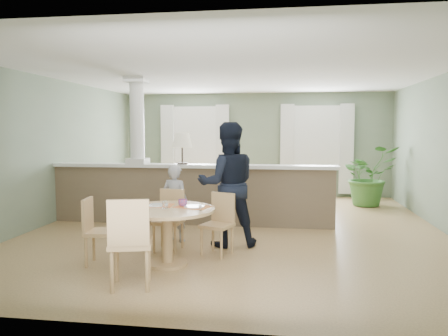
% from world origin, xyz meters
% --- Properties ---
extents(ground, '(8.00, 8.00, 0.00)m').
position_xyz_m(ground, '(0.00, 0.00, 0.00)').
color(ground, tan).
rests_on(ground, ground).
extents(room_shell, '(7.02, 8.02, 2.71)m').
position_xyz_m(room_shell, '(-0.03, 0.63, 1.81)').
color(room_shell, gray).
rests_on(room_shell, ground).
extents(pony_wall, '(5.32, 0.38, 2.70)m').
position_xyz_m(pony_wall, '(-0.99, 0.20, 0.71)').
color(pony_wall, brown).
rests_on(pony_wall, ground).
extents(sofa, '(3.19, 1.88, 0.87)m').
position_xyz_m(sofa, '(-0.95, 1.98, 0.44)').
color(sofa, '#9B7954').
rests_on(sofa, ground).
extents(houseplant, '(1.56, 1.47, 1.38)m').
position_xyz_m(houseplant, '(2.70, 2.72, 0.69)').
color(houseplant, '#36692A').
rests_on(houseplant, ground).
extents(dining_table, '(1.22, 1.22, 0.83)m').
position_xyz_m(dining_table, '(-0.65, -2.24, 0.59)').
color(dining_table, tan).
rests_on(dining_table, ground).
extents(chair_far_boy, '(0.43, 0.43, 0.87)m').
position_xyz_m(chair_far_boy, '(-0.82, -1.52, 0.48)').
color(chair_far_boy, tan).
rests_on(chair_far_boy, ground).
extents(chair_far_man, '(0.50, 0.50, 0.85)m').
position_xyz_m(chair_far_man, '(-0.07, -1.64, 0.47)').
color(chair_far_man, tan).
rests_on(chair_far_man, ground).
extents(chair_near, '(0.56, 0.56, 1.01)m').
position_xyz_m(chair_near, '(-0.82, -3.15, 0.56)').
color(chair_near, tan).
rests_on(chair_near, ground).
extents(chair_side, '(0.44, 0.44, 0.86)m').
position_xyz_m(chair_side, '(-1.57, -2.34, 0.48)').
color(chair_side, tan).
rests_on(chair_side, ground).
extents(child_person, '(0.50, 0.39, 1.20)m').
position_xyz_m(child_person, '(-0.87, -1.05, 0.60)').
color(child_person, '#9C9CA1').
rests_on(child_person, ground).
extents(man_person, '(1.05, 0.91, 1.85)m').
position_xyz_m(man_person, '(-0.02, -1.19, 0.93)').
color(man_person, black).
rests_on(man_person, ground).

